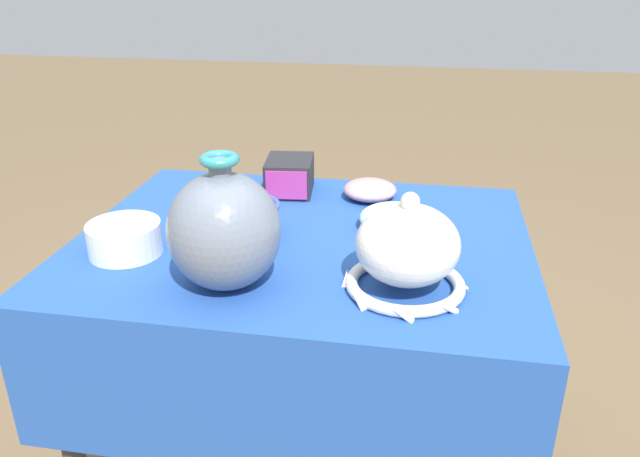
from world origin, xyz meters
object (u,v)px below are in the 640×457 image
object	(u,v)px
vase_tall_bulbous	(224,230)
vase_dome_bell	(407,252)
bowl_shallow_celadon	(396,218)
cup_wide_cobalt	(250,219)
pot_squat_porcelain	(125,238)
cup_wide_charcoal	(227,193)
mosaic_tile_box	(289,176)
bowl_shallow_rose	(370,190)

from	to	relation	value
vase_tall_bulbous	vase_dome_bell	world-z (taller)	vase_tall_bulbous
vase_dome_bell	bowl_shallow_celadon	size ratio (longest dim) A/B	1.40
cup_wide_cobalt	pot_squat_porcelain	size ratio (longest dim) A/B	0.89
bowl_shallow_celadon	cup_wide_cobalt	size ratio (longest dim) A/B	1.24
cup_wide_charcoal	pot_squat_porcelain	bearing A→B (deg)	-115.30
bowl_shallow_celadon	pot_squat_porcelain	bearing A→B (deg)	-158.00
vase_tall_bulbous	vase_dome_bell	size ratio (longest dim) A/B	1.09
bowl_shallow_celadon	vase_tall_bulbous	bearing A→B (deg)	-133.36
vase_dome_bell	cup_wide_cobalt	xyz separation A→B (m)	(-0.33, 0.17, -0.03)
vase_dome_bell	mosaic_tile_box	bearing A→B (deg)	124.67
vase_tall_bulbous	mosaic_tile_box	distance (m)	0.50
bowl_shallow_celadon	pot_squat_porcelain	world-z (taller)	pot_squat_porcelain
vase_tall_bulbous	bowl_shallow_rose	world-z (taller)	vase_tall_bulbous
bowl_shallow_celadon	pot_squat_porcelain	size ratio (longest dim) A/B	1.11
mosaic_tile_box	bowl_shallow_rose	bearing A→B (deg)	-10.17
cup_wide_cobalt	pot_squat_porcelain	distance (m)	0.25
mosaic_tile_box	cup_wide_cobalt	bearing A→B (deg)	-100.75
vase_dome_bell	pot_squat_porcelain	xyz separation A→B (m)	(-0.56, 0.05, -0.04)
vase_tall_bulbous	bowl_shallow_celadon	world-z (taller)	vase_tall_bulbous
bowl_shallow_rose	cup_wide_charcoal	world-z (taller)	cup_wide_charcoal
vase_tall_bulbous	bowl_shallow_celadon	size ratio (longest dim) A/B	1.52
vase_dome_bell	mosaic_tile_box	xyz separation A→B (m)	(-0.31, 0.45, -0.03)
mosaic_tile_box	pot_squat_porcelain	distance (m)	0.47
vase_dome_bell	cup_wide_charcoal	bearing A→B (deg)	143.78
mosaic_tile_box	vase_dome_bell	bearing A→B (deg)	-61.65
vase_tall_bulbous	cup_wide_cobalt	size ratio (longest dim) A/B	1.90
pot_squat_porcelain	cup_wide_charcoal	bearing A→B (deg)	64.70
mosaic_tile_box	pot_squat_porcelain	xyz separation A→B (m)	(-0.25, -0.40, -0.01)
vase_tall_bulbous	bowl_shallow_rose	xyz separation A→B (m)	(0.21, 0.48, -0.09)
cup_wide_cobalt	vase_dome_bell	bearing A→B (deg)	-26.87
vase_tall_bulbous	pot_squat_porcelain	size ratio (longest dim) A/B	1.69
bowl_shallow_celadon	bowl_shallow_rose	bearing A→B (deg)	113.32
mosaic_tile_box	pot_squat_porcelain	world-z (taller)	mosaic_tile_box
vase_dome_bell	bowl_shallow_celadon	xyz separation A→B (m)	(-0.03, 0.26, -0.05)
mosaic_tile_box	cup_wide_cobalt	distance (m)	0.28
vase_tall_bulbous	cup_wide_charcoal	size ratio (longest dim) A/B	2.38
bowl_shallow_rose	cup_wide_charcoal	xyz separation A→B (m)	(-0.33, -0.12, 0.02)
bowl_shallow_rose	cup_wide_cobalt	distance (m)	0.35
cup_wide_cobalt	vase_tall_bulbous	bearing A→B (deg)	-85.69
vase_dome_bell	cup_wide_cobalt	bearing A→B (deg)	153.13
bowl_shallow_rose	pot_squat_porcelain	size ratio (longest dim) A/B	0.89
vase_dome_bell	bowl_shallow_celadon	distance (m)	0.27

